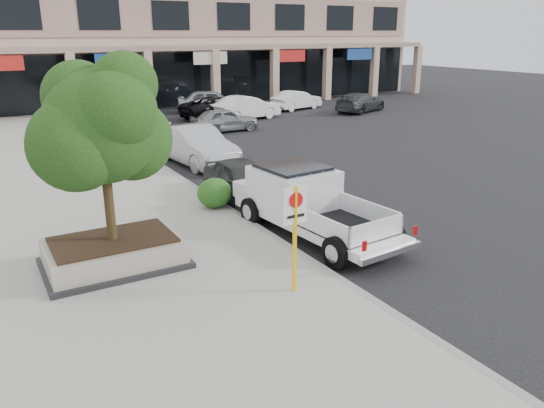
{
  "coord_description": "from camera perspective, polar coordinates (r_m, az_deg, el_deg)",
  "views": [
    {
      "loc": [
        -8.22,
        -9.37,
        5.39
      ],
      "look_at": [
        -1.95,
        1.5,
        1.3
      ],
      "focal_mm": 35.0,
      "sensor_mm": 36.0,
      "label": 1
    }
  ],
  "objects": [
    {
      "name": "curb",
      "position": [
        17.58,
        -6.19,
        0.34
      ],
      "size": [
        0.2,
        52.0,
        0.15
      ],
      "primitive_type": "cube",
      "color": "gray",
      "rests_on": "ground"
    },
    {
      "name": "lot_car_c",
      "position": [
        38.37,
        9.49,
        10.75
      ],
      "size": [
        5.0,
        3.46,
        1.34
      ],
      "primitive_type": "imported",
      "rotation": [
        0.0,
        0.0,
        1.95
      ],
      "color": "#2A2D2F",
      "rests_on": "ground"
    },
    {
      "name": "curb_car_c",
      "position": [
        27.27,
        -13.31,
        7.83
      ],
      "size": [
        2.24,
        5.37,
        1.55
      ],
      "primitive_type": "imported",
      "rotation": [
        0.0,
        0.0,
        0.01
      ],
      "color": "silver",
      "rests_on": "ground"
    },
    {
      "name": "pickup_truck",
      "position": [
        14.45,
        4.74,
        -0.1
      ],
      "size": [
        2.63,
        5.91,
        1.81
      ],
      "primitive_type": null,
      "rotation": [
        0.0,
        0.0,
        0.09
      ],
      "color": "white",
      "rests_on": "ground"
    },
    {
      "name": "sidewalk",
      "position": [
        16.49,
        -18.83,
        -1.76
      ],
      "size": [
        8.0,
        52.0,
        0.15
      ],
      "primitive_type": "cube",
      "color": "gray",
      "rests_on": "ground"
    },
    {
      "name": "hedge",
      "position": [
        16.56,
        -6.2,
        1.19
      ],
      "size": [
        1.1,
        0.99,
        0.93
      ],
      "primitive_type": "ellipsoid",
      "color": "#1E4313",
      "rests_on": "sidewalk"
    },
    {
      "name": "lot_car_a",
      "position": [
        30.32,
        -5.15,
        9.01
      ],
      "size": [
        3.92,
        1.65,
        1.33
      ],
      "primitive_type": "imported",
      "rotation": [
        0.0,
        0.0,
        1.59
      ],
      "color": "gray",
      "rests_on": "ground"
    },
    {
      "name": "no_parking_sign",
      "position": [
        10.84,
        2.49,
        -2.25
      ],
      "size": [
        0.55,
        0.09,
        2.3
      ],
      "color": "yellow",
      "rests_on": "sidewalk"
    },
    {
      "name": "curb_car_d",
      "position": [
        32.93,
        -15.54,
        9.22
      ],
      "size": [
        2.6,
        5.18,
        1.41
      ],
      "primitive_type": "imported",
      "rotation": [
        0.0,
        0.0,
        0.05
      ],
      "color": "black",
      "rests_on": "ground"
    },
    {
      "name": "ground",
      "position": [
        13.58,
        10.41,
        -5.66
      ],
      "size": [
        120.0,
        120.0,
        0.0
      ],
      "primitive_type": "plane",
      "color": "black",
      "rests_on": "ground"
    },
    {
      "name": "planter",
      "position": [
        12.97,
        -16.63,
        -5.02
      ],
      "size": [
        3.2,
        2.2,
        0.68
      ],
      "color": "black",
      "rests_on": "sidewalk"
    },
    {
      "name": "curb_car_b",
      "position": [
        22.73,
        -8.22,
        6.25
      ],
      "size": [
        2.22,
        5.09,
        1.63
      ],
      "primitive_type": "imported",
      "rotation": [
        0.0,
        0.0,
        0.1
      ],
      "color": "#A9ABB1",
      "rests_on": "ground"
    },
    {
      "name": "lot_car_e",
      "position": [
        37.58,
        -6.5,
        10.92
      ],
      "size": [
        5.06,
        3.64,
        1.6
      ],
      "primitive_type": "imported",
      "rotation": [
        0.0,
        0.0,
        1.15
      ],
      "color": "#A4A7AC",
      "rests_on": "ground"
    },
    {
      "name": "curb_car_a",
      "position": [
        17.51,
        -3.05,
        2.48
      ],
      "size": [
        1.8,
        4.15,
        1.4
      ],
      "primitive_type": "imported",
      "rotation": [
        0.0,
        0.0,
        -0.04
      ],
      "color": "#2B2E30",
      "rests_on": "ground"
    },
    {
      "name": "planter_tree",
      "position": [
        12.34,
        -17.42,
        8.01
      ],
      "size": [
        2.9,
        2.55,
        4.0
      ],
      "color": "#302213",
      "rests_on": "planter"
    },
    {
      "name": "lot_car_d",
      "position": [
        35.02,
        -5.71,
        10.29
      ],
      "size": [
        5.41,
        3.04,
        1.43
      ],
      "primitive_type": "imported",
      "rotation": [
        0.0,
        0.0,
        1.71
      ],
      "color": "black",
      "rests_on": "ground"
    },
    {
      "name": "lot_car_b",
      "position": [
        34.48,
        -2.8,
        10.31
      ],
      "size": [
        4.84,
        2.47,
        1.52
      ],
      "primitive_type": "imported",
      "rotation": [
        0.0,
        0.0,
        1.76
      ],
      "color": "white",
      "rests_on": "ground"
    },
    {
      "name": "strip_mall",
      "position": [
        46.24,
        -9.85,
        17.01
      ],
      "size": [
        40.55,
        12.43,
        9.5
      ],
      "color": "tan",
      "rests_on": "ground"
    },
    {
      "name": "lot_car_f",
      "position": [
        39.11,
        2.65,
        11.1
      ],
      "size": [
        4.31,
        2.42,
        1.34
      ],
      "primitive_type": "imported",
      "rotation": [
        0.0,
        0.0,
        1.83
      ],
      "color": "white",
      "rests_on": "ground"
    }
  ]
}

